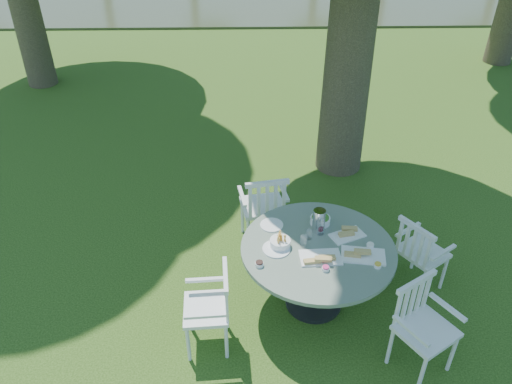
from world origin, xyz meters
TOP-DOWN VIEW (x-y plane):
  - ground at (0.00, 0.00)m, footprint 140.00×140.00m
  - table at (0.56, -0.56)m, footprint 1.44×1.44m
  - chair_ne at (1.59, -0.36)m, footprint 0.58×0.58m
  - chair_nw at (0.10, 0.37)m, footprint 0.54×0.52m
  - chair_sw at (-0.39, -1.01)m, footprint 0.42×0.45m
  - chair_se at (1.34, -1.25)m, footprint 0.60×0.59m
  - tableware at (0.53, -0.44)m, footprint 1.20×0.81m

SIDE VIEW (x-z plane):
  - ground at x=0.00m, z-range 0.00..0.00m
  - chair_sw at x=-0.39m, z-range 0.07..0.92m
  - chair_ne at x=1.59m, z-range 0.07..0.93m
  - chair_se at x=1.34m, z-range 0.08..0.96m
  - chair_nw at x=0.10m, z-range 0.08..1.01m
  - table at x=0.56m, z-range 0.23..0.97m
  - tableware at x=0.53m, z-range 0.66..0.90m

